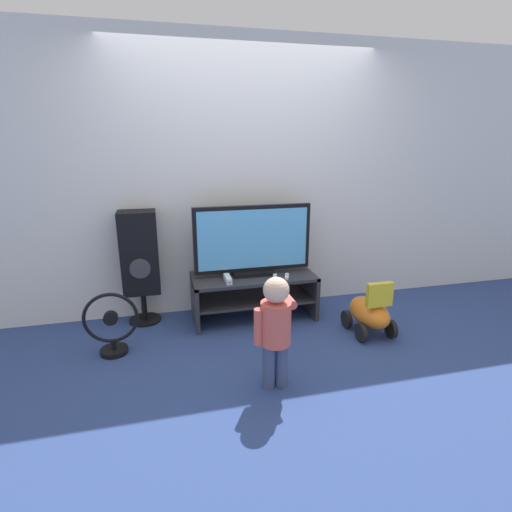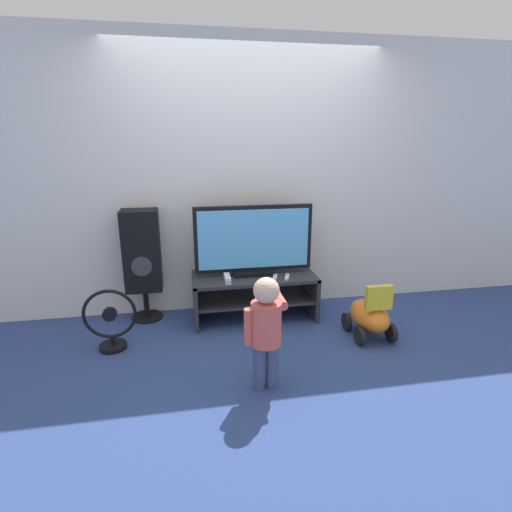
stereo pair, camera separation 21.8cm
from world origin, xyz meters
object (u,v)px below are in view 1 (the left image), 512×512
at_px(ride_on_toy, 370,312).
at_px(child, 276,323).
at_px(game_console, 228,279).
at_px(television, 253,241).
at_px(speaker_tower, 140,255).
at_px(remote_primary, 287,276).
at_px(floor_fan, 112,327).
at_px(remote_secondary, 275,277).

bearing_deg(ride_on_toy, child, -151.88).
bearing_deg(game_console, ride_on_toy, -20.41).
bearing_deg(child, television, 84.16).
bearing_deg(game_console, speaker_tower, 158.84).
bearing_deg(remote_primary, speaker_tower, 166.72).
height_order(speaker_tower, floor_fan, speaker_tower).
relative_size(remote_primary, floor_fan, 0.26).
distance_m(remote_primary, floor_fan, 1.58).
height_order(child, floor_fan, child).
distance_m(television, game_console, 0.43).
xyz_separation_m(television, remote_secondary, (0.17, -0.15, -0.31)).
bearing_deg(ride_on_toy, television, 147.22).
distance_m(game_console, remote_secondary, 0.44).
relative_size(television, remote_primary, 8.24).
xyz_separation_m(child, floor_fan, (-1.14, 0.73, -0.24)).
xyz_separation_m(remote_secondary, child, (-0.29, -1.00, 0.03)).
bearing_deg(remote_secondary, ride_on_toy, -30.49).
relative_size(child, speaker_tower, 0.76).
relative_size(television, floor_fan, 2.10).
bearing_deg(remote_primary, game_console, 178.35).
xyz_separation_m(game_console, ride_on_toy, (1.19, -0.44, -0.26)).
distance_m(television, speaker_tower, 1.04).
relative_size(game_console, ride_on_toy, 0.35).
bearing_deg(remote_primary, remote_secondary, 173.00).
height_order(game_console, ride_on_toy, ride_on_toy).
relative_size(television, speaker_tower, 1.04).
bearing_deg(remote_primary, television, 149.72).
relative_size(game_console, child, 0.22).
height_order(remote_secondary, ride_on_toy, ride_on_toy).
bearing_deg(floor_fan, ride_on_toy, -4.65).
distance_m(game_console, remote_primary, 0.55).
bearing_deg(ride_on_toy, remote_secondary, 149.51).
height_order(television, remote_primary, television).
relative_size(remote_primary, speaker_tower, 0.13).
distance_m(game_console, speaker_tower, 0.84).
xyz_separation_m(game_console, speaker_tower, (-0.76, 0.29, 0.19)).
height_order(game_console, remote_primary, game_console).
bearing_deg(game_console, floor_fan, -165.02).
relative_size(television, ride_on_toy, 2.12).
bearing_deg(speaker_tower, remote_secondary, -13.85).
bearing_deg(television, ride_on_toy, -32.78).
xyz_separation_m(television, remote_primary, (0.29, -0.17, -0.31)).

